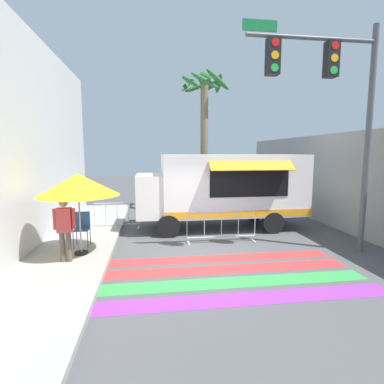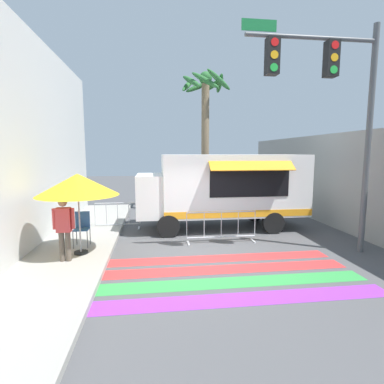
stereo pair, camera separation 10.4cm
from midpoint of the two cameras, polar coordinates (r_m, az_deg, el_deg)
ground_plane at (r=8.43m, az=3.84°, el=-12.10°), size 60.00×60.00×0.00m
sidewalk_left at (r=8.90m, az=-29.58°, el=-11.54°), size 4.40×16.00×0.13m
building_left_facade at (r=8.53m, az=-31.68°, el=8.63°), size 0.25×16.00×6.31m
concrete_wall_right at (r=12.86m, az=25.19°, el=2.09°), size 0.20×16.00×3.55m
crosswalk_painted at (r=7.20m, az=6.01°, el=-15.59°), size 6.40×2.84×0.01m
food_truck at (r=11.17m, az=5.62°, el=1.05°), size 6.13×2.64×2.76m
traffic_signal_pole at (r=9.11m, az=25.40°, el=16.74°), size 3.74×0.29×6.19m
patio_umbrella at (r=8.33m, az=-20.61°, el=1.30°), size 2.11×2.11×2.15m
folding_chair at (r=9.26m, az=-19.91°, el=-5.97°), size 0.41×0.41×0.99m
vendor_person at (r=8.05m, az=-22.87°, el=-5.97°), size 0.53×0.21×1.59m
barricade_front at (r=9.54m, az=5.90°, el=-6.65°), size 2.22×0.44×1.00m
barricade_side at (r=11.45m, az=-13.72°, el=-4.54°), size 1.65×0.44×1.00m
palm_tree at (r=14.62m, az=2.68°, el=14.40°), size 2.45×2.40×6.58m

